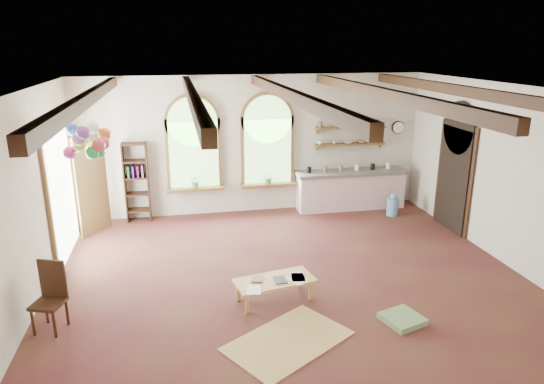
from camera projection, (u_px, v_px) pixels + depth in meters
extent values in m
plane|color=#523021|center=(288.00, 275.00, 8.46)|extent=(8.00, 8.00, 0.00)
cube|color=brown|center=(194.00, 154.00, 10.99)|extent=(1.24, 0.08, 1.64)
cylinder|color=brown|center=(192.00, 121.00, 10.77)|extent=(1.24, 0.08, 1.24)
cube|color=#7BAD68|center=(194.00, 155.00, 10.95)|extent=(1.10, 0.04, 1.50)
cube|color=brown|center=(196.00, 189.00, 11.14)|extent=(1.30, 0.28, 0.08)
cube|color=brown|center=(267.00, 151.00, 11.31)|extent=(1.24, 0.08, 1.64)
cylinder|color=brown|center=(267.00, 119.00, 11.08)|extent=(1.24, 0.08, 1.24)
cube|color=#7BAD68|center=(268.00, 152.00, 11.27)|extent=(1.10, 0.04, 1.50)
cube|color=brown|center=(268.00, 185.00, 11.46)|extent=(1.30, 0.28, 0.08)
cube|color=brown|center=(61.00, 195.00, 9.06)|extent=(0.10, 1.90, 2.50)
cube|color=black|center=(453.00, 179.00, 10.28)|extent=(0.10, 1.30, 2.40)
cube|color=silver|center=(350.00, 191.00, 11.76)|extent=(2.60, 0.55, 0.86)
cube|color=slate|center=(351.00, 172.00, 11.62)|extent=(2.68, 0.62, 0.08)
cube|color=brown|center=(350.00, 144.00, 11.60)|extent=(1.70, 0.24, 0.04)
cube|color=brown|center=(351.00, 128.00, 11.48)|extent=(1.70, 0.24, 0.04)
cylinder|color=black|center=(398.00, 127.00, 11.79)|extent=(0.32, 0.04, 0.32)
cube|color=#342110|center=(125.00, 183.00, 10.75)|extent=(0.03, 0.32, 1.80)
cube|color=#342110|center=(148.00, 182.00, 10.84)|extent=(0.03, 0.32, 1.80)
cube|color=tan|center=(275.00, 281.00, 7.54)|extent=(1.32, 0.80, 0.05)
cube|color=tan|center=(247.00, 304.00, 7.22)|extent=(0.05, 0.05, 0.31)
cube|color=tan|center=(311.00, 290.00, 7.60)|extent=(0.05, 0.05, 0.31)
cube|color=tan|center=(238.00, 291.00, 7.57)|extent=(0.05, 0.05, 0.31)
cube|color=tan|center=(299.00, 279.00, 7.96)|extent=(0.05, 0.05, 0.31)
cube|color=#342110|center=(48.00, 304.00, 6.71)|extent=(0.50, 0.50, 0.05)
cube|color=#342110|center=(53.00, 279.00, 6.80)|extent=(0.38, 0.17, 0.58)
cube|color=tan|center=(288.00, 341.00, 6.57)|extent=(1.93, 1.73, 0.02)
cube|color=#6C8A5F|center=(402.00, 319.00, 7.02)|extent=(0.65, 0.65, 0.09)
cylinder|color=#609DCF|center=(393.00, 207.00, 11.32)|extent=(0.27, 0.27, 0.41)
sphere|color=#609DCF|center=(393.00, 197.00, 11.24)|extent=(0.15, 0.15, 0.15)
cylinder|color=#609DCF|center=(394.00, 196.00, 12.03)|extent=(0.30, 0.30, 0.46)
sphere|color=#609DCF|center=(394.00, 185.00, 11.95)|extent=(0.16, 0.16, 0.16)
cylinder|color=white|center=(85.00, 114.00, 7.79)|extent=(0.01, 0.01, 0.85)
sphere|color=green|center=(99.00, 151.00, 7.96)|extent=(0.22, 0.22, 0.22)
sphere|color=#C54147|center=(103.00, 143.00, 8.02)|extent=(0.22, 0.22, 0.22)
sphere|color=orange|center=(105.00, 134.00, 8.12)|extent=(0.22, 0.22, 0.22)
sphere|color=white|center=(93.00, 128.00, 8.01)|extent=(0.22, 0.22, 0.22)
sphere|color=#F2FF28|center=(92.00, 148.00, 8.19)|extent=(0.22, 0.22, 0.22)
sphere|color=#62A647|center=(83.00, 141.00, 8.17)|extent=(0.22, 0.22, 0.22)
sphere|color=#EE71F1|center=(81.00, 136.00, 7.97)|extent=(0.22, 0.22, 0.22)
sphere|color=blue|center=(73.00, 129.00, 7.87)|extent=(0.22, 0.22, 0.22)
sphere|color=#D02EA0|center=(69.00, 153.00, 7.85)|extent=(0.22, 0.22, 0.22)
sphere|color=#ECE153|center=(79.00, 145.00, 7.81)|extent=(0.22, 0.22, 0.22)
sphere|color=#DCA2C5|center=(79.00, 139.00, 7.68)|extent=(0.22, 0.22, 0.22)
sphere|color=purple|center=(83.00, 133.00, 7.57)|extent=(0.22, 0.22, 0.22)
sphere|color=green|center=(92.00, 153.00, 7.84)|extent=(0.22, 0.22, 0.22)
sphere|color=#C54147|center=(99.00, 145.00, 7.82)|extent=(0.22, 0.22, 0.22)
imported|color=olive|center=(251.00, 279.00, 7.54)|extent=(0.23, 0.29, 0.02)
cube|color=black|center=(280.00, 280.00, 7.51)|extent=(0.19, 0.27, 0.01)
imported|color=#598C4C|center=(195.00, 181.00, 11.05)|extent=(0.27, 0.23, 0.30)
imported|color=#598C4C|center=(268.00, 177.00, 11.37)|extent=(0.27, 0.23, 0.30)
imported|color=white|center=(320.00, 143.00, 11.43)|extent=(0.12, 0.10, 0.10)
imported|color=beige|center=(334.00, 142.00, 11.50)|extent=(0.10, 0.10, 0.09)
imported|color=beige|center=(348.00, 142.00, 11.57)|extent=(0.22, 0.22, 0.05)
imported|color=#8C664C|center=(362.00, 142.00, 11.64)|extent=(0.20, 0.20, 0.06)
imported|color=slate|center=(376.00, 138.00, 11.68)|extent=(0.18, 0.18, 0.19)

